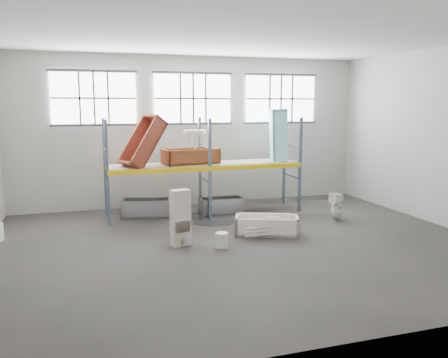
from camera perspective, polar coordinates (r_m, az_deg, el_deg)
name	(u,v)px	position (r m, az deg, el deg)	size (l,w,h in m)	color
floor	(242,246)	(11.61, 2.26, -8.22)	(12.00, 10.00, 0.10)	#433D3A
ceiling	(244,32)	(11.20, 2.43, 17.54)	(12.00, 10.00, 0.10)	silver
wall_back	(193,131)	(15.95, -3.87, 5.85)	(12.00, 0.10, 5.00)	#AFABA1
wall_front	(369,172)	(6.63, 17.35, 0.77)	(12.00, 0.10, 5.00)	beige
wall_right	(448,138)	(14.35, 25.78, 4.59)	(0.10, 10.00, 5.00)	#B5B1A7
window_left	(94,98)	(15.37, -15.65, 9.52)	(2.60, 0.04, 1.60)	white
window_mid	(193,99)	(15.82, -3.82, 9.81)	(2.60, 0.04, 1.60)	white
window_right	(281,99)	(16.87, 6.95, 9.73)	(2.60, 0.04, 1.60)	white
rack_upright_la	(107,173)	(13.48, -14.10, 0.71)	(0.08, 0.08, 3.00)	slate
rack_upright_lb	(105,168)	(14.67, -14.39, 1.37)	(0.08, 0.08, 3.00)	slate
rack_upright_ma	(210,169)	(13.98, -1.73, 1.28)	(0.08, 0.08, 3.00)	slate
rack_upright_mb	(200,164)	(15.12, -2.97, 1.87)	(0.08, 0.08, 3.00)	slate
rack_upright_ra	(300,165)	(15.07, 9.32, 1.74)	(0.08, 0.08, 3.00)	slate
rack_upright_rb	(284,160)	(16.14, 7.40, 2.27)	(0.08, 0.08, 3.00)	slate
rack_beam_front	(210,169)	(13.98, -1.73, 1.28)	(6.00, 0.10, 0.14)	yellow
rack_beam_back	(200,164)	(15.12, -2.97, 1.87)	(6.00, 0.10, 0.14)	yellow
shelf_deck	(205,164)	(14.54, -2.38, 1.90)	(5.90, 1.10, 0.03)	gray
wet_patch	(212,219)	(14.07, -1.48, -4.88)	(1.80, 1.80, 0.00)	black
bathtub_beige	(267,225)	(12.44, 5.25, -5.66)	(1.66, 0.78, 0.49)	#F6DED3
cistern_spare	(273,224)	(12.39, 6.03, -5.55)	(0.41, 0.19, 0.39)	beige
sink_in_tub	(255,230)	(12.26, 3.83, -6.26)	(0.47, 0.47, 0.16)	beige
toilet_beige	(177,230)	(11.57, -5.73, -6.30)	(0.38, 0.67, 0.69)	beige
cistern_tall	(180,218)	(11.38, -5.36, -4.75)	(0.44, 0.29, 1.38)	beige
toilet_white	(337,206)	(14.24, 13.70, -3.25)	(0.38, 0.38, 0.84)	white
steel_tub_left	(146,208)	(14.50, -9.49, -3.50)	(1.47, 0.69, 0.54)	#AAAEB3
steel_tub_right	(221,205)	(14.76, -0.38, -3.24)	(1.34, 0.63, 0.49)	#9A9CA1
rust_tub_flat	(191,156)	(14.39, -4.10, 2.77)	(1.69, 0.79, 0.48)	#984420
rust_tub_tilted	(143,142)	(14.04, -9.95, 4.45)	(1.68, 0.79, 0.47)	brown
sink_on_shelf	(195,148)	(14.26, -3.59, 3.83)	(0.67, 0.52, 0.59)	white
blue_tub_upright	(278,136)	(15.37, 6.67, 5.29)	(1.72, 0.81, 0.48)	#95E4F3
bucket	(222,240)	(11.31, -0.28, -7.48)	(0.31, 0.31, 0.36)	white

